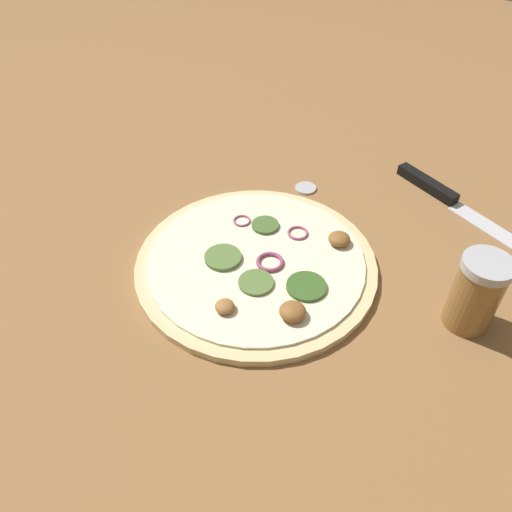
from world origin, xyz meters
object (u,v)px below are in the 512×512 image
Objects in this scene: pizza at (257,263)px; loose_cap at (306,187)px; spice_jar at (476,293)px; knife at (445,196)px.

loose_cap is (-0.06, 0.21, -0.00)m from pizza.
knife is at bearing 119.48° from spice_jar.
spice_jar is (0.13, -0.24, 0.05)m from knife.
knife is at bearing 32.19° from loose_cap.
spice_jar is at bearing -44.37° from knife.
knife is at bearing 67.00° from pizza.
knife reaches higher than loose_cap.
spice_jar is at bearing -18.28° from loose_cap.
spice_jar is at bearing 19.23° from pizza.
spice_jar is 0.35m from loose_cap.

